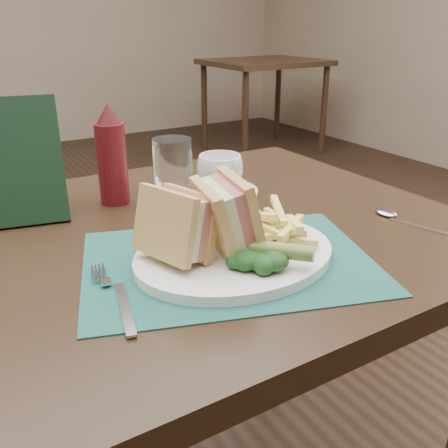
{
  "coord_description": "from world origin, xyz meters",
  "views": [
    {
      "loc": [
        -0.36,
        -1.19,
        1.08
      ],
      "look_at": [
        -0.01,
        -0.61,
        0.8
      ],
      "focal_mm": 40.0,
      "sensor_mm": 36.0,
      "label": 1
    }
  ],
  "objects_px": {
    "plate": "(235,255)",
    "sandwich_half_a": "(165,228)",
    "saucer": "(220,192)",
    "coffee_cup": "(220,173)",
    "sandwich_half_b": "(214,216)",
    "drinking_glass": "(173,175)",
    "table_bg_right": "(263,107)",
    "ketchup_bottle": "(112,155)",
    "placemat": "(229,262)",
    "check_presenter": "(22,162)",
    "table_main": "(200,401)"
  },
  "relations": [
    {
      "from": "table_main",
      "to": "coffee_cup",
      "type": "bearing_deg",
      "value": 44.72
    },
    {
      "from": "placemat",
      "to": "coffee_cup",
      "type": "xyz_separation_m",
      "value": [
        0.14,
        0.26,
        0.04
      ]
    },
    {
      "from": "table_main",
      "to": "table_bg_right",
      "type": "height_order",
      "value": "same"
    },
    {
      "from": "table_main",
      "to": "plate",
      "type": "relative_size",
      "value": 3.0
    },
    {
      "from": "ketchup_bottle",
      "to": "sandwich_half_a",
      "type": "bearing_deg",
      "value": -97.34
    },
    {
      "from": "table_main",
      "to": "check_presenter",
      "type": "height_order",
      "value": "check_presenter"
    },
    {
      "from": "plate",
      "to": "table_bg_right",
      "type": "bearing_deg",
      "value": 52.45
    },
    {
      "from": "table_main",
      "to": "sandwich_half_a",
      "type": "relative_size",
      "value": 8.85
    },
    {
      "from": "drinking_glass",
      "to": "saucer",
      "type": "bearing_deg",
      "value": 12.27
    },
    {
      "from": "table_main",
      "to": "sandwich_half_b",
      "type": "xyz_separation_m",
      "value": [
        -0.04,
        -0.13,
        0.45
      ]
    },
    {
      "from": "sandwich_half_b",
      "to": "check_presenter",
      "type": "relative_size",
      "value": 0.52
    },
    {
      "from": "plate",
      "to": "sandwich_half_a",
      "type": "height_order",
      "value": "sandwich_half_a"
    },
    {
      "from": "sandwich_half_b",
      "to": "drinking_glass",
      "type": "height_order",
      "value": "drinking_glass"
    },
    {
      "from": "table_main",
      "to": "table_bg_right",
      "type": "relative_size",
      "value": 1.0
    },
    {
      "from": "plate",
      "to": "coffee_cup",
      "type": "bearing_deg",
      "value": 62.09
    },
    {
      "from": "sandwich_half_a",
      "to": "saucer",
      "type": "distance_m",
      "value": 0.34
    },
    {
      "from": "table_bg_right",
      "to": "sandwich_half_b",
      "type": "bearing_deg",
      "value": -126.82
    },
    {
      "from": "saucer",
      "to": "ketchup_bottle",
      "type": "distance_m",
      "value": 0.22
    },
    {
      "from": "table_bg_right",
      "to": "sandwich_half_a",
      "type": "bearing_deg",
      "value": -127.77
    },
    {
      "from": "ketchup_bottle",
      "to": "check_presenter",
      "type": "height_order",
      "value": "check_presenter"
    },
    {
      "from": "plate",
      "to": "saucer",
      "type": "distance_m",
      "value": 0.29
    },
    {
      "from": "ketchup_bottle",
      "to": "plate",
      "type": "bearing_deg",
      "value": -79.3
    },
    {
      "from": "drinking_glass",
      "to": "table_bg_right",
      "type": "bearing_deg",
      "value": 51.54
    },
    {
      "from": "sandwich_half_b",
      "to": "placemat",
      "type": "bearing_deg",
      "value": -14.47
    },
    {
      "from": "placemat",
      "to": "sandwich_half_a",
      "type": "bearing_deg",
      "value": 171.58
    },
    {
      "from": "placemat",
      "to": "sandwich_half_b",
      "type": "bearing_deg",
      "value": 154.21
    },
    {
      "from": "plate",
      "to": "ketchup_bottle",
      "type": "distance_m",
      "value": 0.34
    },
    {
      "from": "table_bg_right",
      "to": "plate",
      "type": "xyz_separation_m",
      "value": [
        -2.13,
        -2.9,
        0.38
      ]
    },
    {
      "from": "table_main",
      "to": "plate",
      "type": "xyz_separation_m",
      "value": [
        -0.01,
        -0.14,
        0.38
      ]
    },
    {
      "from": "table_bg_right",
      "to": "plate",
      "type": "relative_size",
      "value": 3.0
    },
    {
      "from": "table_bg_right",
      "to": "plate",
      "type": "height_order",
      "value": "plate"
    },
    {
      "from": "table_bg_right",
      "to": "drinking_glass",
      "type": "distance_m",
      "value": 3.43
    },
    {
      "from": "placemat",
      "to": "saucer",
      "type": "distance_m",
      "value": 0.3
    },
    {
      "from": "table_main",
      "to": "coffee_cup",
      "type": "xyz_separation_m",
      "value": [
        0.12,
        0.12,
        0.42
      ]
    },
    {
      "from": "table_bg_right",
      "to": "ketchup_bottle",
      "type": "distance_m",
      "value": 3.41
    },
    {
      "from": "coffee_cup",
      "to": "table_bg_right",
      "type": "bearing_deg",
      "value": 52.8
    },
    {
      "from": "table_main",
      "to": "table_bg_right",
      "type": "xyz_separation_m",
      "value": [
        2.12,
        2.75,
        0.0
      ]
    },
    {
      "from": "table_bg_right",
      "to": "check_presenter",
      "type": "relative_size",
      "value": 4.22
    },
    {
      "from": "sandwich_half_a",
      "to": "saucer",
      "type": "relative_size",
      "value": 0.68
    },
    {
      "from": "plate",
      "to": "coffee_cup",
      "type": "distance_m",
      "value": 0.29
    },
    {
      "from": "check_presenter",
      "to": "table_main",
      "type": "bearing_deg",
      "value": -25.39
    },
    {
      "from": "table_main",
      "to": "plate",
      "type": "bearing_deg",
      "value": -95.06
    },
    {
      "from": "saucer",
      "to": "sandwich_half_b",
      "type": "bearing_deg",
      "value": -122.59
    },
    {
      "from": "table_bg_right",
      "to": "sandwich_half_a",
      "type": "xyz_separation_m",
      "value": [
        -2.23,
        -2.88,
        0.44
      ]
    },
    {
      "from": "coffee_cup",
      "to": "drinking_glass",
      "type": "height_order",
      "value": "drinking_glass"
    },
    {
      "from": "sandwich_half_a",
      "to": "check_presenter",
      "type": "relative_size",
      "value": 0.48
    },
    {
      "from": "plate",
      "to": "sandwich_half_b",
      "type": "relative_size",
      "value": 2.72
    },
    {
      "from": "saucer",
      "to": "coffee_cup",
      "type": "height_order",
      "value": "coffee_cup"
    },
    {
      "from": "sandwich_half_b",
      "to": "ketchup_bottle",
      "type": "distance_m",
      "value": 0.32
    },
    {
      "from": "drinking_glass",
      "to": "check_presenter",
      "type": "relative_size",
      "value": 0.61
    }
  ]
}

